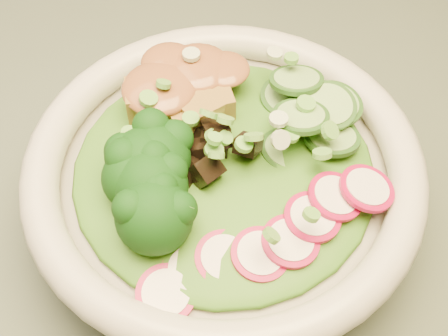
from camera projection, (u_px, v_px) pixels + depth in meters
name	position (u px, v px, depth m)	size (l,w,h in m)	color
dining_table	(52.00, 293.00, 0.61)	(1.20, 0.80, 0.75)	black
salad_bowl	(224.00, 184.00, 0.50)	(0.31, 0.31, 0.08)	beige
lettuce_bed	(224.00, 167.00, 0.48)	(0.23, 0.23, 0.03)	#336A16
broccoli_florets	(140.00, 197.00, 0.44)	(0.09, 0.08, 0.05)	black
radish_slices	(285.00, 235.00, 0.44)	(0.13, 0.05, 0.02)	#9F0C3B
cucumber_slices	(306.00, 117.00, 0.49)	(0.08, 0.08, 0.04)	#88C36C
mushroom_heap	(214.00, 141.00, 0.47)	(0.08, 0.08, 0.05)	black
tofu_cubes	(179.00, 94.00, 0.50)	(0.10, 0.07, 0.04)	olive
peanut_sauce	(178.00, 81.00, 0.49)	(0.08, 0.06, 0.02)	brown
scallion_garnish	(224.00, 144.00, 0.45)	(0.22, 0.22, 0.03)	#61A53A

